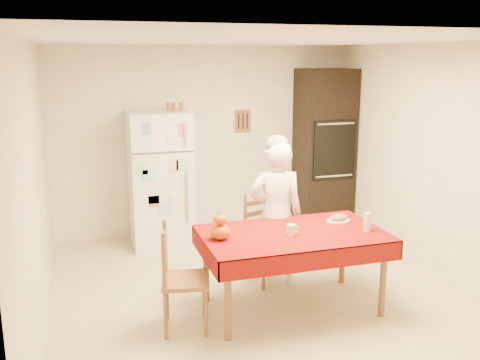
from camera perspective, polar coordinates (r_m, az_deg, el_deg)
name	(u,v)px	position (r m, az deg, el deg)	size (l,w,h in m)	color
floor	(257,297)	(5.48, 1.83, -12.41)	(4.50, 4.50, 0.00)	tan
room_shell	(258,137)	(5.01, 1.96, 4.62)	(4.02, 4.52, 2.51)	#F2E5CC
refrigerator	(160,179)	(6.80, -8.51, 0.10)	(0.75, 0.74, 1.70)	white
oven_cabinet	(324,150)	(7.47, 8.95, 3.20)	(0.70, 0.62, 2.20)	black
dining_table	(293,239)	(5.03, 5.64, -6.33)	(1.70, 1.00, 0.76)	brown
chair_far	(265,234)	(5.73, 2.66, -5.79)	(0.52, 0.50, 0.95)	brown
chair_left	(178,275)	(4.74, -6.68, -9.98)	(0.47, 0.49, 0.95)	brown
seated_woman	(276,215)	(5.50, 3.85, -3.74)	(0.56, 0.37, 1.54)	white
coffee_mug	(291,230)	(4.91, 5.46, -5.31)	(0.08, 0.08, 0.10)	white
pumpkin_lower	(220,232)	(4.78, -2.13, -5.53)	(0.19, 0.19, 0.14)	#E24C05
pumpkin_upper	(220,219)	(4.75, -2.14, -4.21)	(0.12, 0.12, 0.09)	#C44004
wine_glass	(368,222)	(5.14, 13.45, -4.34)	(0.07, 0.07, 0.18)	silver
bread_plate	(338,221)	(5.37, 10.46, -4.32)	(0.24, 0.24, 0.02)	silver
bread_loaf	(339,217)	(5.36, 10.48, -3.90)	(0.18, 0.10, 0.06)	#98754B
spice_jar_left	(168,107)	(6.73, -7.70, 7.76)	(0.05, 0.05, 0.10)	#994C1B
spice_jar_mid	(173,107)	(6.74, -7.12, 7.79)	(0.05, 0.05, 0.10)	brown
spice_jar_right	(181,106)	(6.75, -6.31, 7.82)	(0.05, 0.05, 0.10)	#994C1B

